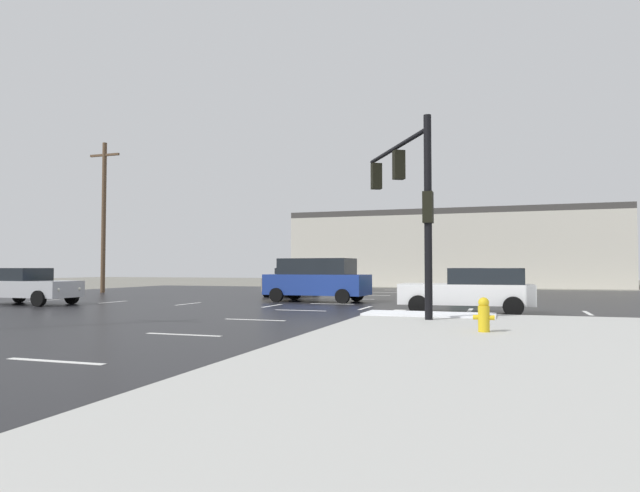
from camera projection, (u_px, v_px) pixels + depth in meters
name	position (u px, v px, depth m)	size (l,w,h in m)	color
ground_plane	(318.00, 307.00, 22.81)	(120.00, 120.00, 0.00)	slate
road_asphalt	(318.00, 307.00, 22.81)	(44.00, 44.00, 0.02)	black
snow_strip_curbside	(429.00, 314.00, 17.45)	(4.00, 1.60, 0.06)	white
lane_markings	(336.00, 310.00, 21.12)	(36.15, 36.15, 0.01)	silver
traffic_signal_mast	(409.00, 189.00, 17.49)	(2.87, 4.69, 5.87)	black
fire_hydrant	(484.00, 315.00, 12.90)	(0.48, 0.26, 0.79)	gold
strip_building_background	(453.00, 249.00, 49.42)	(27.42, 8.00, 6.52)	beige
sedan_silver	(25.00, 285.00, 24.45)	(4.58, 2.12, 1.58)	#B7BABF
sedan_tan	(293.00, 281.00, 31.85)	(2.06, 4.56, 1.58)	tan
sedan_white	(471.00, 290.00, 19.45)	(4.58, 2.13, 1.58)	white
sedan_green	(467.00, 282.00, 30.34)	(2.30, 4.64, 1.58)	#195933
suv_blue	(317.00, 279.00, 26.34)	(4.94, 2.44, 2.03)	navy
utility_pole_far	(104.00, 214.00, 36.19)	(2.20, 0.28, 9.71)	brown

